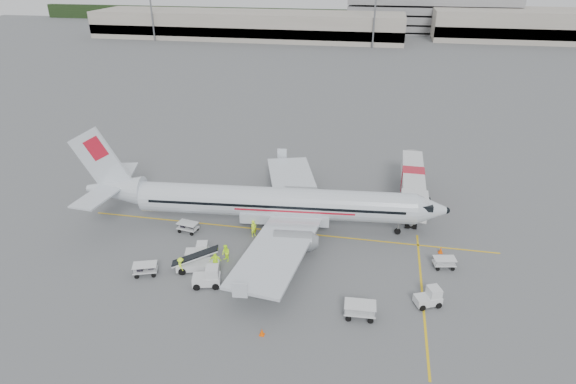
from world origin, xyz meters
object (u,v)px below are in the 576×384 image
(tug_fore, at_px, (428,297))
(tug_aft, at_px, (197,251))
(aircraft, at_px, (276,184))
(belt_loader, at_px, (197,256))
(tug_mid, at_px, (206,276))
(jet_bridge, at_px, (412,187))

(tug_fore, distance_m, tug_aft, 21.80)
(aircraft, relative_size, belt_loader, 7.26)
(belt_loader, bearing_deg, aircraft, 42.28)
(tug_fore, bearing_deg, tug_mid, 159.45)
(tug_fore, relative_size, tug_mid, 0.88)
(tug_mid, xyz_separation_m, tug_aft, (-2.30, 3.81, -0.07))
(aircraft, bearing_deg, belt_loader, -127.09)
(belt_loader, bearing_deg, tug_mid, -69.45)
(tug_mid, bearing_deg, aircraft, 56.41)
(aircraft, bearing_deg, tug_fore, -38.66)
(jet_bridge, bearing_deg, tug_fore, -86.51)
(tug_aft, bearing_deg, tug_fore, -21.75)
(tug_mid, bearing_deg, belt_loader, 112.33)
(belt_loader, bearing_deg, jet_bridge, 25.56)
(belt_loader, distance_m, tug_mid, 2.77)
(belt_loader, distance_m, tug_fore, 20.97)
(tug_fore, xyz_separation_m, tug_mid, (-19.31, -1.00, 0.11))
(jet_bridge, distance_m, tug_mid, 27.13)
(belt_loader, bearing_deg, tug_fore, -19.07)
(aircraft, height_order, tug_aft, aircraft)
(tug_fore, relative_size, tug_aft, 0.95)
(tug_fore, bearing_deg, jet_bridge, 69.11)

